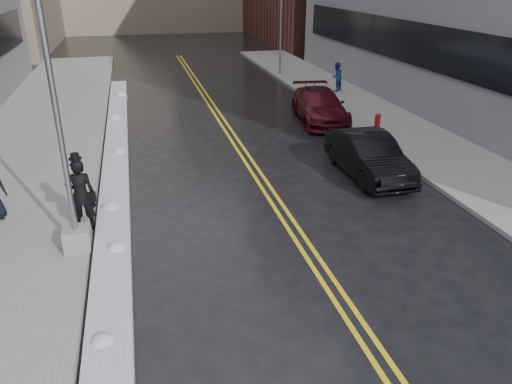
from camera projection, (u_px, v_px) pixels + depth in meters
ground at (219, 279)px, 11.84m from camera, size 160.00×160.00×0.00m
sidewalk_west at (30, 157)px, 19.45m from camera, size 5.50×50.00×0.15m
sidewalk_east at (397, 129)px, 22.87m from camera, size 4.00×50.00×0.15m
lane_line_left at (233, 143)px, 21.24m from camera, size 0.12×50.00×0.01m
lane_line_right at (240, 143)px, 21.30m from camera, size 0.12×50.00×0.01m
snow_ridge at (116, 165)px, 18.35m from camera, size 0.90×30.00×0.34m
lamppost at (65, 162)px, 11.88m from camera, size 0.65×0.65×7.62m
fire_hydrant at (378, 121)px, 22.46m from camera, size 0.26×0.26×0.73m
traffic_signal at (281, 25)px, 33.64m from camera, size 0.16×0.20×6.00m
pedestrian_fedora at (81, 195)px, 13.46m from camera, size 0.76×0.51×2.05m
pedestrian_east at (336, 77)px, 29.53m from camera, size 1.04×1.01×1.68m
car_black at (368, 155)px, 17.58m from camera, size 1.61×4.61×1.52m
car_maroon at (320, 106)px, 24.13m from camera, size 2.78×5.44×1.51m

